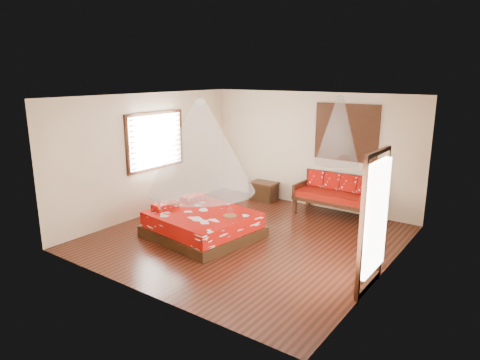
{
  "coord_description": "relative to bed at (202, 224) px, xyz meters",
  "views": [
    {
      "loc": [
        4.62,
        -6.66,
        3.23
      ],
      "look_at": [
        -0.22,
        0.08,
        1.15
      ],
      "focal_mm": 32.0,
      "sensor_mm": 36.0,
      "label": 1
    }
  ],
  "objects": [
    {
      "name": "shutter_panel",
      "position": [
        1.69,
        3.16,
        1.65
      ],
      "size": [
        1.52,
        0.06,
        1.32
      ],
      "color": "black",
      "rests_on": "wall_back"
    },
    {
      "name": "mosquito_net_daybed",
      "position": [
        1.69,
        2.69,
        1.75
      ],
      "size": [
        0.97,
        0.97,
        1.5
      ],
      "primitive_type": "cone",
      "color": "white",
      "rests_on": "ceiling"
    },
    {
      "name": "wine_tray",
      "position": [
        0.62,
        0.11,
        0.31
      ],
      "size": [
        0.26,
        0.26,
        0.21
      ],
      "rotation": [
        0.0,
        0.0,
        -0.19
      ],
      "color": "brown",
      "rests_on": "bed"
    },
    {
      "name": "bed",
      "position": [
        0.0,
        0.0,
        0.0
      ],
      "size": [
        2.21,
        2.04,
        0.63
      ],
      "rotation": [
        0.0,
        0.0,
        -0.13
      ],
      "color": "black",
      "rests_on": "floor"
    },
    {
      "name": "storage_chest",
      "position": [
        -0.36,
        2.89,
        -0.01
      ],
      "size": [
        0.69,
        0.51,
        0.47
      ],
      "rotation": [
        0.0,
        0.0,
        0.02
      ],
      "color": "black",
      "rests_on": "floor"
    },
    {
      "name": "mosquito_net_main",
      "position": [
        0.02,
        -0.0,
        1.6
      ],
      "size": [
        2.12,
        2.12,
        1.8
      ],
      "primitive_type": "cone",
      "color": "white",
      "rests_on": "ceiling"
    },
    {
      "name": "window_left",
      "position": [
        -1.92,
        0.64,
        1.45
      ],
      "size": [
        0.1,
        1.74,
        1.34
      ],
      "color": "black",
      "rests_on": "wall_left"
    },
    {
      "name": "room",
      "position": [
        0.79,
        0.44,
        1.15
      ],
      "size": [
        5.54,
        5.54,
        2.84
      ],
      "color": "black",
      "rests_on": "ground"
    },
    {
      "name": "daybed",
      "position": [
        1.69,
        2.82,
        0.27
      ],
      "size": [
        1.85,
        0.82,
        0.96
      ],
      "color": "black",
      "rests_on": "floor"
    },
    {
      "name": "glazed_door",
      "position": [
        3.5,
        -0.16,
        0.82
      ],
      "size": [
        0.08,
        1.02,
        2.16
      ],
      "color": "black",
      "rests_on": "floor"
    }
  ]
}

